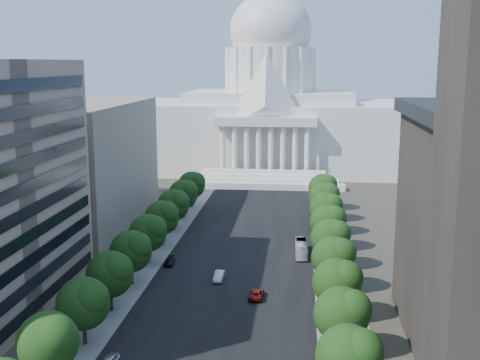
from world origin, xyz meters
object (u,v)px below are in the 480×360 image
(car_dark_b, at_px, (170,262))
(car_silver, at_px, (219,276))
(city_bus, at_px, (301,248))
(car_red, at_px, (256,294))

(car_dark_b, bearing_deg, car_silver, -38.18)
(car_silver, distance_m, car_dark_b, 13.42)
(city_bus, bearing_deg, car_dark_b, -162.48)
(car_red, distance_m, city_bus, 25.55)
(car_silver, bearing_deg, car_red, -45.25)
(car_red, height_order, car_dark_b, car_red)
(city_bus, bearing_deg, car_red, -108.46)
(car_silver, distance_m, city_bus, 22.34)
(car_red, xyz_separation_m, car_dark_b, (-18.50, 15.52, -0.07))
(car_dark_b, relative_size, city_bus, 0.43)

